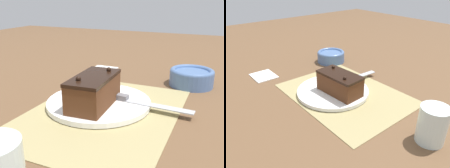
{
  "view_description": "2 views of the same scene",
  "coord_description": "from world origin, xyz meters",
  "views": [
    {
      "loc": [
        -0.52,
        -0.25,
        0.27
      ],
      "look_at": [
        0.04,
        -0.01,
        0.06
      ],
      "focal_mm": 42.0,
      "sensor_mm": 36.0,
      "label": 1
    },
    {
      "loc": [
        -0.53,
        0.46,
        0.4
      ],
      "look_at": [
        0.0,
        0.03,
        0.05
      ],
      "focal_mm": 35.0,
      "sensor_mm": 36.0,
      "label": 2
    }
  ],
  "objects": [
    {
      "name": "serving_knife",
      "position": [
        0.06,
        -0.04,
        0.02
      ],
      "size": [
        0.04,
        0.25,
        0.01
      ],
      "rotation": [
        0.0,
        0.0,
        3.08
      ],
      "color": "slate",
      "rests_on": "cake_plate"
    },
    {
      "name": "ground_plane",
      "position": [
        0.0,
        0.0,
        0.0
      ],
      "size": [
        3.0,
        3.0,
        0.0
      ],
      "primitive_type": "plane",
      "color": "brown"
    },
    {
      "name": "folded_napkin",
      "position": [
        0.34,
        0.17,
        0.0
      ],
      "size": [
        0.11,
        0.09,
        0.01
      ],
      "primitive_type": "cube",
      "color": "white",
      "rests_on": "ground_plane"
    },
    {
      "name": "placemat_woven",
      "position": [
        0.0,
        0.0,
        0.0
      ],
      "size": [
        0.46,
        0.34,
        0.0
      ],
      "primitive_type": "cube",
      "color": "tan",
      "rests_on": "ground_plane"
    },
    {
      "name": "small_bowl",
      "position": [
        0.29,
        -0.16,
        0.03
      ],
      "size": [
        0.13,
        0.13,
        0.05
      ],
      "color": "#4C6B9E",
      "rests_on": "ground_plane"
    },
    {
      "name": "cake_plate",
      "position": [
        0.03,
        0.03,
        0.01
      ],
      "size": [
        0.26,
        0.26,
        0.01
      ],
      "color": "white",
      "rests_on": "placemat_woven"
    },
    {
      "name": "chocolate_cake",
      "position": [
        0.0,
        0.03,
        0.05
      ],
      "size": [
        0.17,
        0.09,
        0.08
      ],
      "rotation": [
        0.0,
        0.0,
        0.07
      ],
      "color": "#512D19",
      "rests_on": "cake_plate"
    }
  ]
}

